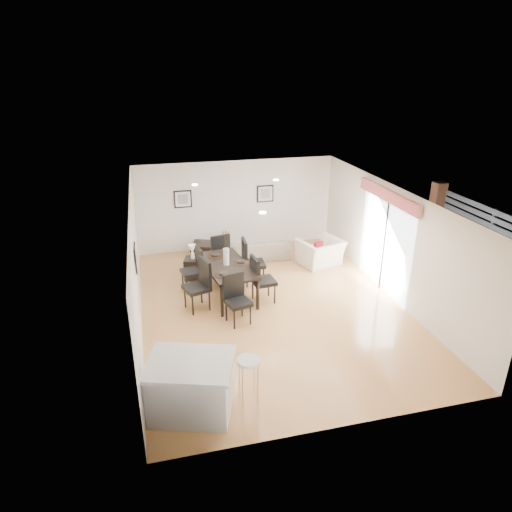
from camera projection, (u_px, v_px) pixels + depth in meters
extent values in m
plane|color=tan|center=(272.00, 307.00, 10.80)|extent=(8.00, 8.00, 0.00)
cube|color=silver|center=(236.00, 205.00, 13.84)|extent=(6.00, 0.04, 2.70)
cube|color=silver|center=(347.00, 356.00, 6.70)|extent=(6.00, 0.04, 2.70)
cube|color=silver|center=(136.00, 267.00, 9.60)|extent=(0.04, 8.00, 2.70)
cube|color=silver|center=(392.00, 242.00, 10.94)|extent=(0.04, 8.00, 2.70)
cube|color=white|center=(273.00, 196.00, 9.74)|extent=(6.00, 8.00, 0.02)
imported|color=gray|center=(257.00, 249.00, 13.41)|extent=(1.98, 0.94, 0.56)
imported|color=white|center=(320.00, 252.00, 12.93)|extent=(1.38, 1.29, 0.74)
imported|color=#405C27|center=(503.00, 284.00, 11.20)|extent=(0.65, 0.59, 0.62)
imported|color=#405C27|center=(446.00, 245.00, 13.48)|extent=(0.51, 0.51, 0.70)
cube|color=black|center=(227.00, 266.00, 11.02)|extent=(1.27, 2.12, 0.07)
cylinder|color=black|center=(222.00, 301.00, 10.23)|extent=(0.08, 0.08, 0.77)
cylinder|color=black|center=(200.00, 269.00, 11.83)|extent=(0.08, 0.08, 0.77)
cylinder|color=black|center=(258.00, 295.00, 10.53)|extent=(0.08, 0.08, 0.77)
cylinder|color=black|center=(231.00, 264.00, 12.13)|extent=(0.08, 0.08, 0.77)
cube|color=black|center=(197.00, 288.00, 10.49)|extent=(0.68, 0.68, 0.09)
cube|color=black|center=(205.00, 272.00, 10.47)|extent=(0.23, 0.54, 0.65)
cylinder|color=black|center=(185.00, 298.00, 10.67)|extent=(0.04, 0.04, 0.50)
cylinder|color=black|center=(202.00, 293.00, 10.88)|extent=(0.04, 0.04, 0.50)
cylinder|color=black|center=(193.00, 305.00, 10.34)|extent=(0.04, 0.04, 0.50)
cylinder|color=black|center=(210.00, 301.00, 10.55)|extent=(0.04, 0.04, 0.50)
cube|color=black|center=(192.00, 272.00, 11.40)|extent=(0.57, 0.57, 0.09)
cube|color=black|center=(199.00, 259.00, 11.36)|extent=(0.15, 0.50, 0.60)
cylinder|color=black|center=(183.00, 280.00, 11.60)|extent=(0.04, 0.04, 0.46)
cylinder|color=black|center=(197.00, 277.00, 11.75)|extent=(0.04, 0.04, 0.46)
cylinder|color=black|center=(187.00, 286.00, 11.27)|extent=(0.04, 0.04, 0.46)
cylinder|color=black|center=(202.00, 284.00, 11.42)|extent=(0.04, 0.04, 0.46)
cube|color=black|center=(264.00, 281.00, 10.86)|extent=(0.57, 0.57, 0.09)
cube|color=black|center=(255.00, 270.00, 10.66)|extent=(0.12, 0.53, 0.63)
cylinder|color=black|center=(275.00, 294.00, 10.85)|extent=(0.04, 0.04, 0.48)
cylinder|color=black|center=(258.00, 297.00, 10.73)|extent=(0.04, 0.04, 0.48)
cylinder|color=black|center=(269.00, 287.00, 11.21)|extent=(0.04, 0.04, 0.48)
cylinder|color=black|center=(253.00, 290.00, 11.08)|extent=(0.04, 0.04, 0.48)
cube|color=black|center=(254.00, 264.00, 11.74)|extent=(0.58, 0.58, 0.10)
cube|color=black|center=(244.00, 252.00, 11.57)|extent=(0.10, 0.55, 0.66)
cylinder|color=black|center=(263.00, 277.00, 11.70)|extent=(0.04, 0.04, 0.50)
cylinder|color=black|center=(247.00, 279.00, 11.63)|extent=(0.04, 0.04, 0.50)
cylinder|color=black|center=(260.00, 270.00, 12.09)|extent=(0.04, 0.04, 0.50)
cylinder|color=black|center=(244.00, 272.00, 12.01)|extent=(0.04, 0.04, 0.50)
cube|color=black|center=(238.00, 302.00, 9.94)|extent=(0.62, 0.62, 0.09)
cube|color=black|center=(233.00, 286.00, 10.00)|extent=(0.50, 0.19, 0.60)
cylinder|color=black|center=(234.00, 320.00, 9.80)|extent=(0.04, 0.04, 0.46)
cylinder|color=black|center=(226.00, 312.00, 10.12)|extent=(0.04, 0.04, 0.46)
cylinder|color=black|center=(250.00, 315.00, 9.98)|extent=(0.04, 0.04, 0.46)
cylinder|color=black|center=(242.00, 307.00, 10.30)|extent=(0.04, 0.04, 0.46)
cube|color=black|center=(218.00, 255.00, 12.31)|extent=(0.64, 0.64, 0.09)
cube|color=black|center=(221.00, 247.00, 11.99)|extent=(0.53, 0.19, 0.64)
cylinder|color=black|center=(222.00, 261.00, 12.69)|extent=(0.04, 0.04, 0.49)
cylinder|color=black|center=(228.00, 266.00, 12.34)|extent=(0.04, 0.04, 0.49)
cylinder|color=black|center=(208.00, 264.00, 12.51)|extent=(0.04, 0.04, 0.49)
cylinder|color=black|center=(214.00, 269.00, 12.17)|extent=(0.04, 0.04, 0.49)
cylinder|color=white|center=(226.00, 257.00, 10.92)|extent=(0.14, 0.14, 0.42)
cylinder|color=#301E15|center=(241.00, 263.00, 11.08)|extent=(0.41, 0.41, 0.01)
cylinder|color=black|center=(241.00, 262.00, 11.07)|extent=(0.22, 0.22, 0.06)
cylinder|color=#301E15|center=(215.00, 256.00, 11.47)|extent=(0.41, 0.41, 0.01)
cylinder|color=black|center=(215.00, 255.00, 11.46)|extent=(0.22, 0.22, 0.06)
cylinder|color=#301E15|center=(223.00, 275.00, 10.45)|extent=(0.41, 0.41, 0.01)
cylinder|color=black|center=(223.00, 273.00, 10.44)|extent=(0.22, 0.22, 0.06)
cube|color=black|center=(210.00, 250.00, 13.52)|extent=(1.20, 0.97, 0.42)
cube|color=black|center=(193.00, 269.00, 12.10)|extent=(0.54, 0.54, 0.58)
cylinder|color=white|center=(193.00, 256.00, 11.96)|extent=(0.09, 0.09, 0.17)
cone|color=white|center=(192.00, 249.00, 11.88)|extent=(0.20, 0.20, 0.22)
cube|color=maroon|center=(318.00, 247.00, 12.73)|extent=(0.32, 0.22, 0.31)
cube|color=silver|center=(191.00, 388.00, 7.39)|extent=(1.50, 1.30, 0.90)
cube|color=silver|center=(190.00, 364.00, 7.20)|extent=(1.64, 1.43, 0.06)
cylinder|color=white|center=(248.00, 361.00, 7.46)|extent=(0.39, 0.39, 0.06)
cylinder|color=silver|center=(254.00, 375.00, 7.76)|extent=(0.03, 0.03, 0.82)
cylinder|color=silver|center=(239.00, 378.00, 7.71)|extent=(0.03, 0.03, 0.82)
cylinder|color=silver|center=(243.00, 387.00, 7.48)|extent=(0.03, 0.03, 0.82)
cylinder|color=silver|center=(258.00, 385.00, 7.53)|extent=(0.03, 0.03, 0.82)
cube|color=black|center=(183.00, 199.00, 13.34)|extent=(0.52, 0.03, 0.52)
cube|color=white|center=(183.00, 199.00, 13.34)|extent=(0.44, 0.04, 0.44)
cube|color=#565651|center=(183.00, 199.00, 13.34)|extent=(0.30, 0.04, 0.30)
cube|color=black|center=(265.00, 194.00, 13.90)|extent=(0.52, 0.03, 0.52)
cube|color=white|center=(265.00, 194.00, 13.90)|extent=(0.44, 0.04, 0.44)
cube|color=#565651|center=(265.00, 194.00, 13.90)|extent=(0.30, 0.04, 0.30)
cube|color=black|center=(136.00, 258.00, 9.31)|extent=(0.03, 0.52, 0.52)
cube|color=white|center=(136.00, 258.00, 9.31)|extent=(0.04, 0.44, 0.44)
cube|color=#565651|center=(136.00, 258.00, 9.31)|extent=(0.04, 0.30, 0.30)
cube|color=white|center=(385.00, 247.00, 11.29)|extent=(0.02, 2.40, 2.25)
cube|color=black|center=(384.00, 247.00, 11.29)|extent=(0.03, 0.05, 2.25)
cube|color=black|center=(389.00, 202.00, 10.84)|extent=(0.03, 2.50, 0.05)
cube|color=maroon|center=(388.00, 196.00, 10.77)|extent=(0.10, 2.70, 0.28)
plane|color=gray|center=(448.00, 279.00, 12.18)|extent=(6.00, 6.00, 0.00)
cube|color=#29292B|center=(493.00, 244.00, 12.10)|extent=(0.08, 5.50, 1.80)
cube|color=brown|center=(435.00, 214.00, 14.17)|extent=(0.35, 0.35, 2.00)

